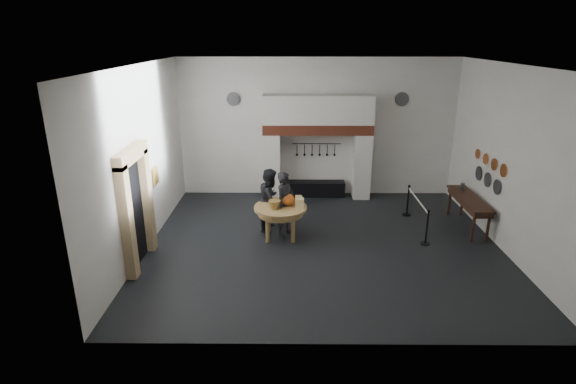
{
  "coord_description": "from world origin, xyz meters",
  "views": [
    {
      "loc": [
        -0.83,
        -10.57,
        5.16
      ],
      "look_at": [
        -0.92,
        0.24,
        1.35
      ],
      "focal_mm": 28.0,
      "sensor_mm": 36.0,
      "label": 1
    }
  ],
  "objects_px": {
    "work_table": "(280,208)",
    "barrier_post_near": "(427,228)",
    "iron_range": "(316,189)",
    "side_table": "(470,198)",
    "barrier_post_far": "(408,201)",
    "visitor_far": "(271,200)",
    "visitor_near": "(285,204)"
  },
  "relations": [
    {
      "from": "visitor_far",
      "to": "barrier_post_near",
      "type": "relative_size",
      "value": 1.94
    },
    {
      "from": "visitor_near",
      "to": "side_table",
      "type": "relative_size",
      "value": 0.81
    },
    {
      "from": "side_table",
      "to": "barrier_post_far",
      "type": "xyz_separation_m",
      "value": [
        -1.45,
        0.91,
        -0.42
      ]
    },
    {
      "from": "iron_range",
      "to": "barrier_post_far",
      "type": "bearing_deg",
      "value": -32.65
    },
    {
      "from": "visitor_far",
      "to": "barrier_post_far",
      "type": "xyz_separation_m",
      "value": [
        4.05,
        1.04,
        -0.42
      ]
    },
    {
      "from": "barrier_post_far",
      "to": "iron_range",
      "type": "bearing_deg",
      "value": 147.35
    },
    {
      "from": "iron_range",
      "to": "side_table",
      "type": "height_order",
      "value": "side_table"
    },
    {
      "from": "visitor_far",
      "to": "barrier_post_near",
      "type": "height_order",
      "value": "visitor_far"
    },
    {
      "from": "visitor_near",
      "to": "visitor_far",
      "type": "distance_m",
      "value": 0.57
    },
    {
      "from": "iron_range",
      "to": "barrier_post_near",
      "type": "distance_m",
      "value": 4.56
    },
    {
      "from": "barrier_post_near",
      "to": "barrier_post_far",
      "type": "xyz_separation_m",
      "value": [
        0.0,
        2.0,
        0.0
      ]
    },
    {
      "from": "iron_range",
      "to": "visitor_far",
      "type": "height_order",
      "value": "visitor_far"
    },
    {
      "from": "iron_range",
      "to": "barrier_post_near",
      "type": "height_order",
      "value": "barrier_post_near"
    },
    {
      "from": "visitor_far",
      "to": "side_table",
      "type": "bearing_deg",
      "value": -76.03
    },
    {
      "from": "visitor_near",
      "to": "iron_range",
      "type": "bearing_deg",
      "value": 17.68
    },
    {
      "from": "side_table",
      "to": "work_table",
      "type": "bearing_deg",
      "value": -172.73
    },
    {
      "from": "visitor_near",
      "to": "visitor_far",
      "type": "bearing_deg",
      "value": 80.3
    },
    {
      "from": "barrier_post_near",
      "to": "visitor_far",
      "type": "bearing_deg",
      "value": 166.74
    },
    {
      "from": "work_table",
      "to": "visitor_far",
      "type": "relative_size",
      "value": 0.8
    },
    {
      "from": "work_table",
      "to": "visitor_near",
      "type": "xyz_separation_m",
      "value": [
        0.12,
        0.13,
        0.05
      ]
    },
    {
      "from": "visitor_near",
      "to": "barrier_post_near",
      "type": "relative_size",
      "value": 1.97
    },
    {
      "from": "iron_range",
      "to": "visitor_near",
      "type": "xyz_separation_m",
      "value": [
        -1.0,
        -3.15,
        0.64
      ]
    },
    {
      "from": "iron_range",
      "to": "barrier_post_far",
      "type": "distance_m",
      "value": 3.16
    },
    {
      "from": "visitor_far",
      "to": "work_table",
      "type": "bearing_deg",
      "value": -139.71
    },
    {
      "from": "work_table",
      "to": "side_table",
      "type": "relative_size",
      "value": 0.64
    },
    {
      "from": "barrier_post_near",
      "to": "barrier_post_far",
      "type": "bearing_deg",
      "value": 90.0
    },
    {
      "from": "work_table",
      "to": "side_table",
      "type": "height_order",
      "value": "side_table"
    },
    {
      "from": "iron_range",
      "to": "work_table",
      "type": "bearing_deg",
      "value": -108.88
    },
    {
      "from": "work_table",
      "to": "visitor_far",
      "type": "height_order",
      "value": "visitor_far"
    },
    {
      "from": "work_table",
      "to": "barrier_post_near",
      "type": "distance_m",
      "value": 3.82
    },
    {
      "from": "iron_range",
      "to": "work_table",
      "type": "xyz_separation_m",
      "value": [
        -1.12,
        -3.28,
        0.59
      ]
    },
    {
      "from": "visitor_near",
      "to": "barrier_post_far",
      "type": "xyz_separation_m",
      "value": [
        3.65,
        1.44,
        -0.44
      ]
    }
  ]
}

